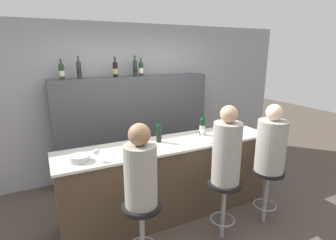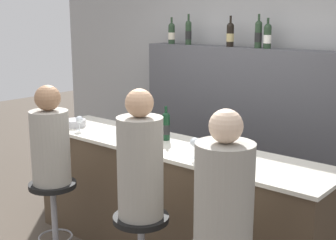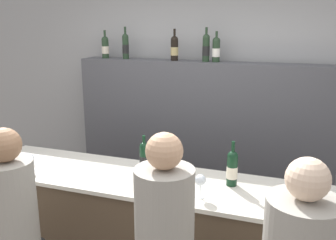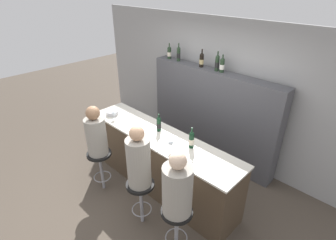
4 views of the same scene
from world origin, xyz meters
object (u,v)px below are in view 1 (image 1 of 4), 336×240
guest_seated_left (140,170)px  guest_seated_middle (227,150)px  bar_stool_right (267,182)px  wine_bottle_counter_1 (202,126)px  metal_bowl (80,158)px  wine_bottle_backbar_1 (79,70)px  bar_stool_left (142,218)px  bar_stool_middle (224,194)px  wine_bottle_backbar_4 (141,69)px  guest_seated_right (271,143)px  wine_bottle_backbar_2 (115,69)px  wine_glass_0 (97,152)px  wine_bottle_backbar_0 (62,71)px  wine_bottle_counter_0 (159,133)px  wine_bottle_backbar_3 (135,68)px  wine_glass_1 (203,133)px

guest_seated_left → guest_seated_middle: bearing=-0.0°
guest_seated_middle → bar_stool_right: bearing=0.0°
wine_bottle_counter_1 → metal_bowl: bearing=-173.8°
wine_bottle_backbar_1 → bar_stool_left: bearing=-84.7°
metal_bowl → guest_seated_middle: guest_seated_middle is taller
bar_stool_middle → guest_seated_middle: size_ratio=0.82×
wine_bottle_backbar_4 → bar_stool_middle: bearing=-84.3°
guest_seated_middle → guest_seated_right: 0.67m
bar_stool_left → guest_seated_middle: bearing=0.0°
wine_bottle_backbar_2 → wine_glass_0: bearing=-113.4°
wine_bottle_backbar_4 → bar_stool_middle: size_ratio=0.42×
wine_bottle_backbar_2 → guest_seated_left: bearing=-100.0°
wine_bottle_backbar_0 → guest_seated_left: 2.24m
bar_stool_middle → bar_stool_right: 0.67m
wine_bottle_backbar_0 → wine_bottle_backbar_4: (1.23, -0.00, 0.00)m
bar_stool_left → bar_stool_right: (1.67, 0.00, 0.00)m
guest_seated_left → bar_stool_right: guest_seated_left is taller
wine_bottle_counter_1 → wine_bottle_backbar_4: bearing=108.2°
wine_bottle_counter_1 → guest_seated_right: size_ratio=0.38×
guest_seated_right → bar_stool_left: bearing=180.0°
wine_bottle_counter_1 → wine_glass_0: bearing=-170.3°
wine_bottle_counter_0 → wine_bottle_backbar_3: wine_bottle_backbar_3 is taller
wine_bottle_counter_0 → wine_bottle_counter_1: bearing=0.0°
wine_bottle_counter_0 → wine_bottle_backbar_3: size_ratio=0.88×
wine_bottle_backbar_2 → guest_seated_right: wine_bottle_backbar_2 is taller
wine_bottle_backbar_2 → wine_bottle_counter_0: bearing=-81.6°
wine_glass_1 → metal_bowl: size_ratio=0.75×
wine_bottle_counter_0 → wine_glass_1: wine_bottle_counter_0 is taller
bar_stool_left → bar_stool_middle: size_ratio=1.00×
wine_glass_0 → wine_bottle_counter_1: bearing=9.7°
wine_bottle_backbar_1 → wine_glass_0: bearing=-93.8°
wine_bottle_backbar_2 → guest_seated_middle: wine_bottle_backbar_2 is taller
wine_bottle_backbar_0 → guest_seated_right: wine_bottle_backbar_0 is taller
metal_bowl → guest_seated_right: guest_seated_right is taller
wine_bottle_backbar_4 → bar_stool_middle: wine_bottle_backbar_4 is taller
metal_bowl → guest_seated_left: guest_seated_left is taller
wine_glass_0 → guest_seated_left: (0.29, -0.54, -0.04)m
wine_bottle_counter_0 → wine_bottle_backbar_4: (0.25, 1.25, 0.72)m
bar_stool_left → guest_seated_left: size_ratio=0.89×
bar_stool_right → guest_seated_right: bearing=-90.0°
wine_bottle_counter_0 → bar_stool_right: wine_bottle_counter_0 is taller
wine_bottle_counter_0 → guest_seated_middle: 0.92m
wine_bottle_counter_0 → wine_bottle_backbar_1: (-0.74, 1.25, 0.74)m
wine_glass_1 → metal_bowl: (-1.50, 0.08, -0.08)m
bar_stool_middle → wine_bottle_counter_1: bearing=75.3°
wine_glass_0 → guest_seated_left: size_ratio=0.17×
wine_bottle_backbar_0 → wine_bottle_backbar_2: size_ratio=0.94×
wine_bottle_backbar_0 → wine_bottle_backbar_3: (1.13, -0.00, 0.02)m
wine_glass_1 → bar_stool_left: 1.31m
wine_bottle_counter_0 → guest_seated_right: bearing=-35.4°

